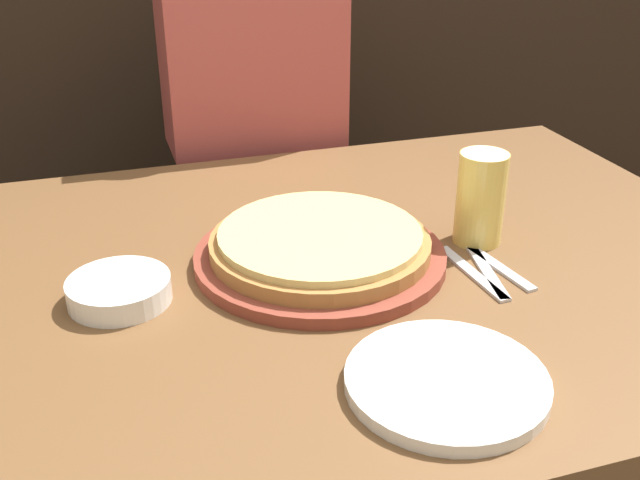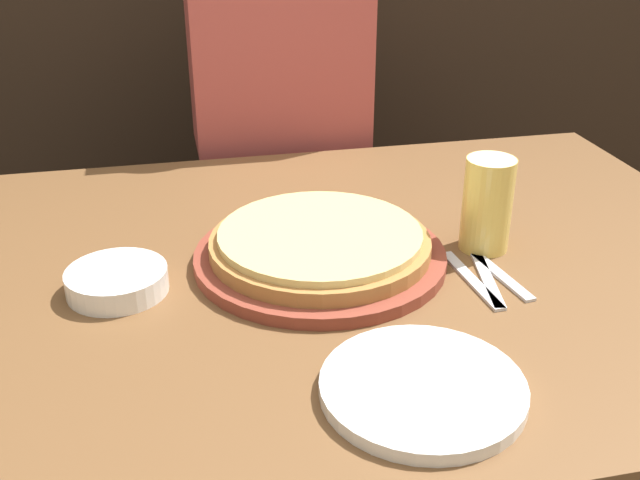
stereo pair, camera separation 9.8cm
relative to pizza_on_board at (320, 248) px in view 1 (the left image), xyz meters
name	(u,v)px [view 1 (the left image)]	position (x,y,z in m)	size (l,w,h in m)	color
dining_table	(362,436)	(0.08, -0.01, -0.40)	(1.32, 1.04, 0.75)	brown
pizza_on_board	(320,248)	(0.00, 0.00, 0.00)	(0.40, 0.40, 0.06)	brown
beer_glass	(482,196)	(0.28, -0.01, 0.06)	(0.08, 0.08, 0.16)	#E5C65B
dinner_plate	(446,381)	(0.05, -0.35, -0.02)	(0.25, 0.25, 0.02)	white
side_bowl	(119,290)	(-0.32, -0.03, -0.01)	(0.15, 0.15, 0.04)	white
fork	(472,273)	(0.21, -0.11, -0.02)	(0.03, 0.18, 0.00)	silver
dinner_knife	(486,270)	(0.24, -0.11, -0.02)	(0.05, 0.18, 0.00)	silver
spoon	(500,268)	(0.26, -0.11, -0.02)	(0.04, 0.16, 0.00)	silver
diner_person	(257,172)	(0.05, 0.66, -0.12)	(0.40, 0.20, 1.34)	#33333D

